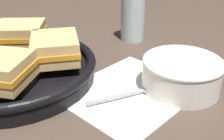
{
  "coord_description": "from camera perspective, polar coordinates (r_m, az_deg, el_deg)",
  "views": [
    {
      "loc": [
        -0.28,
        -0.37,
        0.27
      ],
      "look_at": [
        0.0,
        0.0,
        0.03
      ],
      "focal_mm": 45.0,
      "sensor_mm": 36.0,
      "label": 1
    }
  ],
  "objects": [
    {
      "name": "sandwich_near_right",
      "position": [
        0.55,
        -11.5,
        4.38
      ],
      "size": [
        0.12,
        0.13,
        0.05
      ],
      "rotation": [
        0.0,
        0.0,
        7.4
      ],
      "color": "#DBB26B",
      "rests_on": "skillet"
    },
    {
      "name": "soup_bowl",
      "position": [
        0.53,
        13.98,
        -0.47
      ],
      "size": [
        0.15,
        0.15,
        0.06
      ],
      "color": "silver",
      "rests_on": "ground_plane"
    },
    {
      "name": "ground_plane",
      "position": [
        0.54,
        0.01,
        -3.21
      ],
      "size": [
        4.0,
        4.0,
        0.0
      ],
      "primitive_type": "plane",
      "color": "#47382D"
    },
    {
      "name": "sandwich_far_left",
      "position": [
        0.64,
        -18.15,
        6.96
      ],
      "size": [
        0.13,
        0.13,
        0.05
      ],
      "rotation": [
        0.0,
        0.0,
        8.81
      ],
      "color": "#DBB26B",
      "rests_on": "skillet"
    },
    {
      "name": "drinking_glass",
      "position": [
        0.74,
        4.21,
        10.62
      ],
      "size": [
        0.06,
        0.06,
        0.12
      ],
      "color": "silver",
      "rests_on": "ground_plane"
    },
    {
      "name": "spoon",
      "position": [
        0.51,
        6.32,
        -4.15
      ],
      "size": [
        0.15,
        0.06,
        0.01
      ],
      "rotation": [
        0.0,
        0.0,
        -0.25
      ],
      "color": "#9E9EA3",
      "rests_on": "napkin"
    },
    {
      "name": "skillet",
      "position": [
        0.58,
        -19.43,
        0.02
      ],
      "size": [
        0.42,
        0.33,
        0.04
      ],
      "color": "black",
      "rests_on": "ground_plane"
    },
    {
      "name": "napkin",
      "position": [
        0.52,
        3.72,
        -4.28
      ],
      "size": [
        0.26,
        0.23,
        0.0
      ],
      "color": "white",
      "rests_on": "ground_plane"
    }
  ]
}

